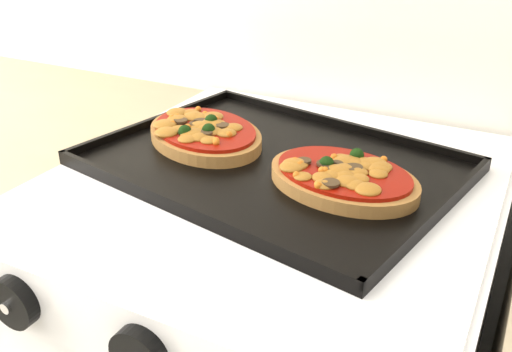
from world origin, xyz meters
The scene contains 5 objects.
control_panel centered at (-0.02, 1.39, 0.85)m, with size 0.60×0.02×0.09m, color white.
knob_left centered at (-0.19, 1.37, 0.85)m, with size 0.06×0.06×0.02m, color black.
baking_tray centered at (-0.04, 1.71, 0.92)m, with size 0.49×0.37×0.02m, color black.
pizza_left centered at (-0.16, 1.73, 0.94)m, with size 0.21×0.15×0.03m, color #A87339, non-canonical shape.
pizza_right centered at (0.08, 1.68, 0.94)m, with size 0.21×0.15×0.03m, color #A87339, non-canonical shape.
Camera 1 is at (0.28, 1.04, 1.26)m, focal length 40.00 mm.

